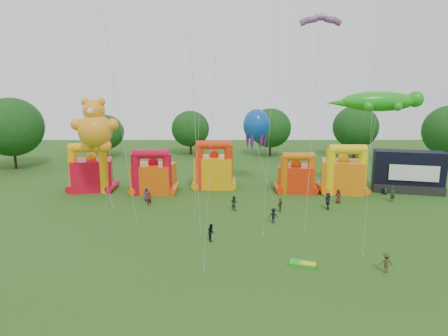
{
  "coord_description": "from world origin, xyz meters",
  "views": [
    {
      "loc": [
        -1.65,
        -24.41,
        13.89
      ],
      "look_at": [
        -1.49,
        18.0,
        5.17
      ],
      "focal_mm": 32.0,
      "sensor_mm": 36.0,
      "label": 1
    }
  ],
  "objects_px": {
    "octopus_kite": "(260,150)",
    "teddy_bear_kite": "(98,145)",
    "spectator_0": "(146,194)",
    "bouncy_castle_0": "(92,172)",
    "spectator_4": "(280,205)",
    "bouncy_castle_2": "(214,169)",
    "stage_trailer": "(408,172)",
    "gecko_kite": "(374,128)"
  },
  "relations": [
    {
      "from": "octopus_kite",
      "to": "teddy_bear_kite",
      "type": "bearing_deg",
      "value": -157.81
    },
    {
      "from": "octopus_kite",
      "to": "spectator_0",
      "type": "height_order",
      "value": "octopus_kite"
    },
    {
      "from": "bouncy_castle_0",
      "to": "spectator_4",
      "type": "height_order",
      "value": "bouncy_castle_0"
    },
    {
      "from": "bouncy_castle_0",
      "to": "teddy_bear_kite",
      "type": "height_order",
      "value": "teddy_bear_kite"
    },
    {
      "from": "bouncy_castle_0",
      "to": "teddy_bear_kite",
      "type": "bearing_deg",
      "value": -63.18
    },
    {
      "from": "bouncy_castle_2",
      "to": "bouncy_castle_0",
      "type": "bearing_deg",
      "value": -174.76
    },
    {
      "from": "spectator_0",
      "to": "stage_trailer",
      "type": "bearing_deg",
      "value": -12.82
    },
    {
      "from": "stage_trailer",
      "to": "spectator_4",
      "type": "distance_m",
      "value": 20.36
    },
    {
      "from": "stage_trailer",
      "to": "spectator_0",
      "type": "relative_size",
      "value": 5.67
    },
    {
      "from": "bouncy_castle_2",
      "to": "gecko_kite",
      "type": "distance_m",
      "value": 21.92
    },
    {
      "from": "bouncy_castle_2",
      "to": "spectator_0",
      "type": "distance_m",
      "value": 10.68
    },
    {
      "from": "gecko_kite",
      "to": "bouncy_castle_2",
      "type": "bearing_deg",
      "value": 174.53
    },
    {
      "from": "bouncy_castle_2",
      "to": "stage_trailer",
      "type": "height_order",
      "value": "bouncy_castle_2"
    },
    {
      "from": "gecko_kite",
      "to": "spectator_4",
      "type": "height_order",
      "value": "gecko_kite"
    },
    {
      "from": "bouncy_castle_2",
      "to": "spectator_0",
      "type": "bearing_deg",
      "value": -140.92
    },
    {
      "from": "gecko_kite",
      "to": "octopus_kite",
      "type": "bearing_deg",
      "value": 169.43
    },
    {
      "from": "teddy_bear_kite",
      "to": "gecko_kite",
      "type": "distance_m",
      "value": 34.94
    },
    {
      "from": "bouncy_castle_0",
      "to": "spectator_0",
      "type": "relative_size",
      "value": 4.03
    },
    {
      "from": "teddy_bear_kite",
      "to": "bouncy_castle_2",
      "type": "bearing_deg",
      "value": 28.87
    },
    {
      "from": "gecko_kite",
      "to": "octopus_kite",
      "type": "relative_size",
      "value": 1.19
    },
    {
      "from": "spectator_4",
      "to": "gecko_kite",
      "type": "bearing_deg",
      "value": 159.29
    },
    {
      "from": "octopus_kite",
      "to": "gecko_kite",
      "type": "bearing_deg",
      "value": -10.57
    },
    {
      "from": "spectator_0",
      "to": "spectator_4",
      "type": "height_order",
      "value": "spectator_0"
    },
    {
      "from": "spectator_4",
      "to": "octopus_kite",
      "type": "bearing_deg",
      "value": -138.57
    },
    {
      "from": "bouncy_castle_2",
      "to": "gecko_kite",
      "type": "relative_size",
      "value": 0.5
    },
    {
      "from": "bouncy_castle_0",
      "to": "bouncy_castle_2",
      "type": "relative_size",
      "value": 0.98
    },
    {
      "from": "stage_trailer",
      "to": "teddy_bear_kite",
      "type": "xyz_separation_m",
      "value": [
        -39.44,
        -5.22,
        4.46
      ]
    },
    {
      "from": "teddy_bear_kite",
      "to": "stage_trailer",
      "type": "bearing_deg",
      "value": 7.54
    },
    {
      "from": "bouncy_castle_2",
      "to": "teddy_bear_kite",
      "type": "bearing_deg",
      "value": -151.13
    },
    {
      "from": "bouncy_castle_2",
      "to": "teddy_bear_kite",
      "type": "relative_size",
      "value": 0.53
    },
    {
      "from": "bouncy_castle_0",
      "to": "spectator_4",
      "type": "distance_m",
      "value": 25.99
    },
    {
      "from": "teddy_bear_kite",
      "to": "octopus_kite",
      "type": "height_order",
      "value": "teddy_bear_kite"
    },
    {
      "from": "bouncy_castle_0",
      "to": "octopus_kite",
      "type": "xyz_separation_m",
      "value": [
        22.93,
        2.21,
        2.74
      ]
    },
    {
      "from": "teddy_bear_kite",
      "to": "spectator_4",
      "type": "xyz_separation_m",
      "value": [
        21.16,
        -3.53,
        -6.35
      ]
    },
    {
      "from": "stage_trailer",
      "to": "gecko_kite",
      "type": "relative_size",
      "value": 0.7
    },
    {
      "from": "bouncy_castle_2",
      "to": "gecko_kite",
      "type": "height_order",
      "value": "gecko_kite"
    },
    {
      "from": "bouncy_castle_0",
      "to": "bouncy_castle_2",
      "type": "xyz_separation_m",
      "value": [
        16.47,
        1.51,
        0.06
      ]
    },
    {
      "from": "bouncy_castle_2",
      "to": "octopus_kite",
      "type": "height_order",
      "value": "octopus_kite"
    },
    {
      "from": "octopus_kite",
      "to": "spectator_4",
      "type": "relative_size",
      "value": 7.29
    },
    {
      "from": "stage_trailer",
      "to": "spectator_0",
      "type": "height_order",
      "value": "stage_trailer"
    },
    {
      "from": "bouncy_castle_0",
      "to": "bouncy_castle_2",
      "type": "height_order",
      "value": "bouncy_castle_2"
    },
    {
      "from": "gecko_kite",
      "to": "spectator_4",
      "type": "bearing_deg",
      "value": -146.15
    }
  ]
}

